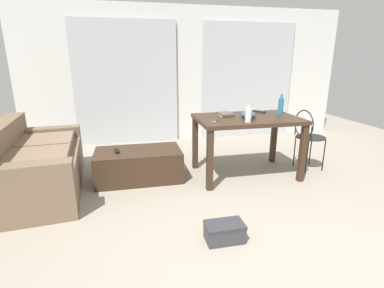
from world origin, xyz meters
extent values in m
plane|color=gray|center=(0.00, 1.42, 0.00)|extent=(8.74, 8.74, 0.00)
cube|color=silver|center=(0.00, 3.64, 1.21)|extent=(6.01, 0.10, 2.42)
cube|color=#B2B7BC|center=(-1.15, 3.56, 1.08)|extent=(1.80, 0.03, 2.16)
cube|color=#B2B7BC|center=(1.15, 3.56, 1.08)|extent=(1.80, 0.03, 2.16)
cube|color=brown|center=(-2.21, 1.69, 0.23)|extent=(1.05, 1.81, 0.45)
cube|color=brown|center=(-2.55, 1.65, 0.63)|extent=(0.37, 1.74, 0.35)
cube|color=brown|center=(-2.29, 2.45, 0.52)|extent=(0.90, 0.28, 0.14)
cube|color=brown|center=(-2.14, 0.93, 0.52)|extent=(0.90, 0.28, 0.14)
cube|color=#7D664F|center=(-2.20, 2.02, 0.50)|extent=(0.70, 0.69, 0.10)
cube|color=#7D664F|center=(-2.13, 1.36, 0.50)|extent=(0.70, 0.69, 0.10)
cube|color=#382619|center=(-1.06, 1.77, 0.19)|extent=(1.08, 0.60, 0.39)
cube|color=#382619|center=(0.34, 1.63, 0.76)|extent=(1.30, 0.85, 0.05)
cube|color=#382619|center=(-0.26, 1.25, 0.37)|extent=(0.07, 0.07, 0.74)
cube|color=#382619|center=(0.94, 1.25, 0.37)|extent=(0.07, 0.07, 0.74)
cube|color=#382619|center=(-0.26, 2.00, 0.37)|extent=(0.07, 0.07, 0.74)
cube|color=#382619|center=(0.94, 2.00, 0.37)|extent=(0.07, 0.07, 0.74)
cylinder|color=black|center=(1.29, 1.62, 0.46)|extent=(0.39, 0.39, 0.02)
cylinder|color=black|center=(1.44, 1.49, 0.23)|extent=(0.02, 0.02, 0.46)
cylinder|color=black|center=(1.42, 1.76, 0.23)|extent=(0.02, 0.02, 0.46)
cylinder|color=black|center=(1.17, 1.47, 0.23)|extent=(0.02, 0.02, 0.46)
cylinder|color=black|center=(1.15, 1.75, 0.23)|extent=(0.02, 0.02, 0.46)
torus|color=black|center=(1.16, 1.61, 0.66)|extent=(0.04, 0.39, 0.39)
cylinder|color=black|center=(1.17, 1.44, 0.57)|extent=(0.02, 0.02, 0.19)
cylinder|color=black|center=(1.15, 1.78, 0.57)|extent=(0.02, 0.02, 0.19)
cylinder|color=teal|center=(0.86, 1.74, 0.89)|extent=(0.07, 0.07, 0.21)
cylinder|color=teal|center=(0.86, 1.74, 1.02)|extent=(0.03, 0.03, 0.05)
cylinder|color=beige|center=(0.23, 1.34, 0.87)|extent=(0.08, 0.08, 0.16)
cylinder|color=beige|center=(0.23, 1.34, 0.97)|extent=(0.04, 0.04, 0.04)
ellipsoid|color=#2D4C7A|center=(0.31, 1.53, 0.83)|extent=(0.19, 0.19, 0.09)
cube|color=gold|center=(0.10, 1.79, 0.80)|extent=(0.19, 0.22, 0.02)
cube|color=#4C4C51|center=(0.10, 1.78, 0.81)|extent=(0.19, 0.24, 0.02)
cube|color=#232326|center=(0.63, 1.90, 0.80)|extent=(0.14, 0.18, 0.02)
cube|color=#9EA0A5|center=(-0.15, 1.45, 0.79)|extent=(0.04, 0.06, 0.00)
torus|color=#262628|center=(-0.12, 1.49, 0.79)|extent=(0.03, 0.03, 0.00)
cube|color=#9EA0A5|center=(-0.16, 1.46, 0.79)|extent=(0.06, 0.05, 0.00)
torus|color=#262628|center=(-0.12, 1.49, 0.79)|extent=(0.03, 0.03, 0.00)
cube|color=black|center=(-1.32, 1.77, 0.40)|extent=(0.07, 0.16, 0.02)
cube|color=#38383D|center=(-0.41, 0.26, 0.07)|extent=(0.32, 0.20, 0.14)
cube|color=#313135|center=(-0.41, 0.26, 0.15)|extent=(0.33, 0.20, 0.02)
camera|label=1|loc=(-1.15, -1.78, 1.50)|focal=26.99mm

